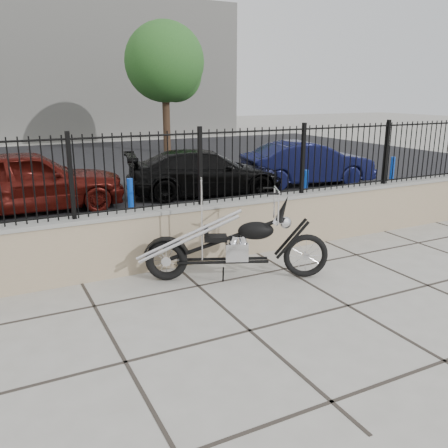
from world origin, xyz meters
name	(u,v)px	position (x,y,z in m)	size (l,w,h in m)	color
ground_plane	(348,306)	(0.00, 0.00, 0.00)	(90.00, 90.00, 0.00)	#99968E
parking_lot	(112,170)	(0.00, 12.50, 0.00)	(30.00, 30.00, 0.00)	black
retaining_wall	(253,225)	(0.00, 2.50, 0.48)	(14.00, 0.36, 0.96)	gray
iron_fence	(254,164)	(0.00, 2.50, 1.56)	(14.00, 0.08, 1.20)	black
background_building	(49,69)	(0.00, 26.50, 4.00)	(22.00, 6.00, 8.00)	beige
chopper_motorcycle	(233,229)	(-0.92, 1.52, 0.78)	(2.62, 0.46, 1.57)	black
car_red	(28,181)	(-3.22, 7.34, 0.74)	(1.75, 4.34, 1.48)	#410D09
car_black	(205,173)	(1.24, 7.19, 0.62)	(1.72, 4.24, 1.23)	black
car_blue	(308,163)	(4.61, 7.15, 0.65)	(1.38, 3.96, 1.30)	#0E1236
bollard_a	(131,202)	(-1.44, 5.10, 0.50)	(0.12, 0.12, 1.00)	blue
bollard_b	(306,187)	(3.08, 5.14, 0.43)	(0.10, 0.10, 0.85)	#0B28A9
bollard_c	(392,174)	(6.08, 5.22, 0.49)	(0.12, 0.12, 0.98)	#0C5BB7
tree_right	(164,58)	(3.59, 16.53, 4.16)	(3.52, 3.52, 5.93)	#382619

